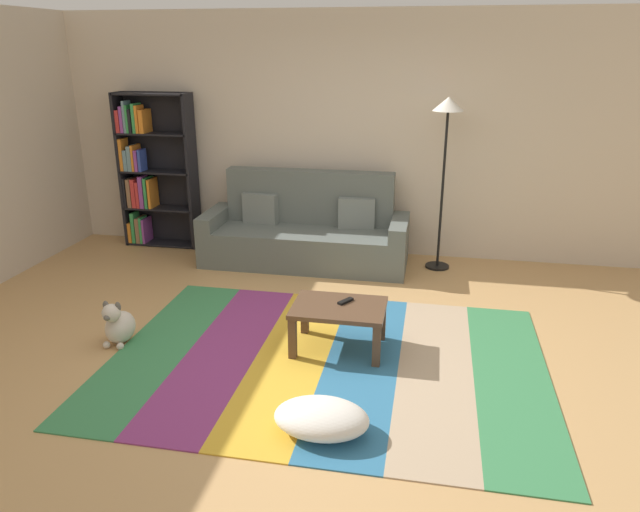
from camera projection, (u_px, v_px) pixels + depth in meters
The scene contains 10 objects.
ground_plane at pixel (301, 348), 4.80m from camera, with size 14.00×14.00×0.00m, color tan.
back_wall at pixel (349, 136), 6.71m from camera, with size 6.80×0.10×2.70m, color beige.
rug at pixel (326, 361), 4.60m from camera, with size 3.33×2.47×0.01m.
couch at pixel (306, 233), 6.63m from camera, with size 2.26×0.80×1.00m.
bookshelf at pixel (149, 172), 7.06m from camera, with size 0.90×0.28×1.82m.
coffee_table at pixel (339, 313), 4.69m from camera, with size 0.73×0.52×0.37m.
pouf at pixel (321, 418), 3.71m from camera, with size 0.60×0.41×0.21m, color white.
dog at pixel (119, 325), 4.84m from camera, with size 0.22×0.35×0.40m.
standing_lamp at pixel (447, 127), 6.05m from camera, with size 0.32×0.32×1.83m.
tv_remote at pixel (346, 301), 4.72m from camera, with size 0.04×0.15×0.02m, color black.
Camera 1 is at (0.96, -4.16, 2.31)m, focal length 33.26 mm.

